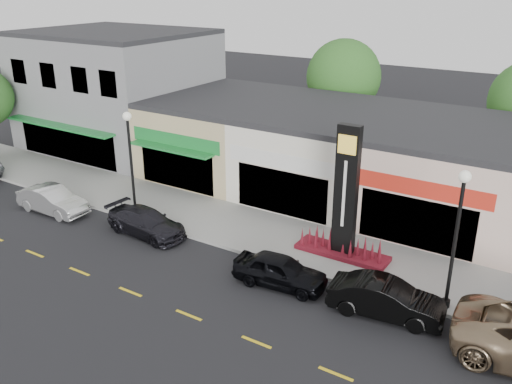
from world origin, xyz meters
TOP-DOWN VIEW (x-y plane):
  - ground at (0.00, 0.00)m, footprint 120.00×120.00m
  - sidewalk at (0.00, 4.35)m, footprint 52.00×4.30m
  - curb at (0.00, 2.10)m, footprint 52.00×0.20m
  - building_grey_2story at (-18.00, 11.48)m, footprint 12.00×10.95m
  - shop_beige at (-8.50, 11.46)m, footprint 7.00×10.85m
  - shop_cream at (-1.50, 11.47)m, footprint 7.00×10.01m
  - shop_pink_w at (5.50, 11.47)m, footprint 7.00×10.01m
  - tree_rear_west at (-4.00, 19.50)m, footprint 5.20×5.20m
  - lamp_west_near at (-8.00, 2.50)m, footprint 0.44×0.44m
  - lamp_east_near at (8.00, 2.50)m, footprint 0.44×0.44m
  - pylon_sign at (3.00, 4.20)m, footprint 4.20×1.30m
  - car_white_van at (-12.12, 0.57)m, footprint 1.54×4.25m
  - car_dark_sedan at (-6.06, 1.26)m, footprint 2.06×4.48m
  - car_black_sedan at (1.81, 0.68)m, footprint 1.95×4.04m
  - car_black_conv at (6.19, 0.95)m, footprint 2.02×4.41m

SIDE VIEW (x-z plane):
  - ground at x=0.00m, z-range 0.00..0.00m
  - sidewalk at x=0.00m, z-range 0.00..0.15m
  - curb at x=0.00m, z-range 0.00..0.15m
  - car_dark_sedan at x=-6.06m, z-range 0.00..1.27m
  - car_black_sedan at x=1.81m, z-range 0.00..1.33m
  - car_white_van at x=-12.12m, z-range 0.00..1.39m
  - car_black_conv at x=6.19m, z-range 0.00..1.40m
  - pylon_sign at x=3.00m, z-range -0.73..5.27m
  - shop_cream at x=-1.50m, z-range 0.00..4.80m
  - shop_pink_w at x=5.50m, z-range 0.00..4.80m
  - shop_beige at x=-8.50m, z-range 0.00..4.80m
  - lamp_west_near at x=-8.00m, z-range 0.74..6.21m
  - lamp_east_near at x=8.00m, z-range 0.74..6.21m
  - building_grey_2story at x=-18.00m, z-range -0.01..8.29m
  - tree_rear_west at x=-4.00m, z-range 1.30..9.13m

